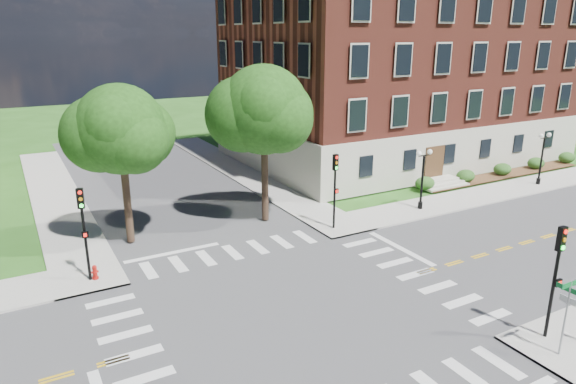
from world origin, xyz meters
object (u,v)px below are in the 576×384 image
twin_lamp_west (423,176)px  traffic_signal_nw (83,223)px  traffic_signal_ne (335,182)px  twin_lamp_east (542,156)px  street_sign_pole (568,304)px  fire_hydrant (95,273)px  traffic_signal_se (557,268)px

twin_lamp_west → traffic_signal_nw: bearing=-179.4°
traffic_signal_ne → twin_lamp_east: traffic_signal_ne is taller
traffic_signal_ne → traffic_signal_nw: 14.75m
traffic_signal_ne → traffic_signal_nw: size_ratio=1.00×
traffic_signal_ne → traffic_signal_nw: same height
traffic_signal_nw → twin_lamp_east: (35.02, 0.17, -0.66)m
traffic_signal_ne → twin_lamp_west: size_ratio=1.13×
street_sign_pole → fire_hydrant: street_sign_pole is taller
twin_lamp_west → twin_lamp_east: 12.82m
traffic_signal_se → street_sign_pole: 1.49m
street_sign_pole → twin_lamp_west: bearing=64.8°
traffic_signal_se → fire_hydrant: (-15.23, 14.33, -2.72)m
traffic_signal_se → twin_lamp_east: bearing=36.6°
traffic_signal_se → twin_lamp_east: (19.54, 14.53, -0.66)m
fire_hydrant → street_sign_pole: bearing=-46.4°
traffic_signal_ne → twin_lamp_east: bearing=0.4°
twin_lamp_west → street_sign_pole: (-7.35, -15.61, -0.21)m
street_sign_pole → traffic_signal_se: bearing=58.5°
street_sign_pole → traffic_signal_nw: bearing=134.0°
traffic_signal_se → twin_lamp_east: 24.36m
traffic_signal_ne → street_sign_pole: size_ratio=1.55×
twin_lamp_east → traffic_signal_nw: bearing=-179.7°
traffic_signal_nw → fire_hydrant: 2.73m
twin_lamp_east → fire_hydrant: twin_lamp_east is taller
twin_lamp_west → fire_hydrant: bearing=-179.3°
twin_lamp_west → street_sign_pole: twin_lamp_west is taller
traffic_signal_se → fire_hydrant: bearing=136.7°
twin_lamp_west → twin_lamp_east: (12.82, -0.05, 0.00)m
traffic_signal_nw → twin_lamp_west: 22.21m
traffic_signal_se → twin_lamp_west: 16.08m
traffic_signal_nw → street_sign_pole: 21.40m
traffic_signal_ne → street_sign_pole: (0.10, -15.43, -0.88)m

